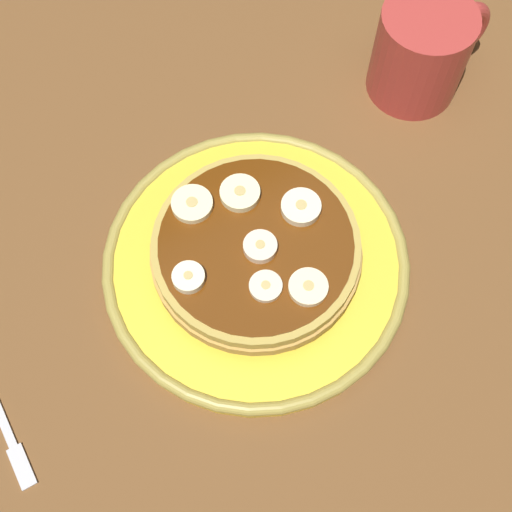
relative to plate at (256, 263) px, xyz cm
name	(u,v)px	position (x,y,z in cm)	size (l,w,h in cm)	color
ground_plane	(256,274)	(0.00, 0.00, -2.53)	(140.00, 140.00, 3.00)	brown
plate	(256,263)	(0.00, 0.00, 0.00)	(27.01, 27.01, 1.91)	yellow
pancake_stack	(257,252)	(0.05, -0.02, 2.37)	(18.04, 18.21, 3.60)	olive
banana_slice_0	(259,247)	(-0.07, -0.66, 4.48)	(2.81, 2.81, 1.02)	#FCE1BC
banana_slice_1	(266,287)	(-1.41, -3.81, 4.33)	(2.69, 2.69, 0.73)	#F3E2BB
banana_slice_2	(308,287)	(1.43, -5.66, 4.39)	(3.20, 3.20, 0.84)	#FEEBB4
banana_slice_3	(301,208)	(4.85, 0.70, 4.47)	(3.40, 3.40, 1.00)	#FBEFC1
banana_slice_4	(187,274)	(-6.32, 0.34, 4.47)	(2.66, 2.66, 1.01)	#F8F1C5
banana_slice_5	(240,193)	(1.17, 4.54, 4.45)	(3.45, 3.45, 0.96)	#FBF2B3
banana_slice_6	(192,204)	(-2.81, 5.75, 4.41)	(3.53, 3.53, 0.87)	#FEF1B2
coffee_mug	(424,50)	(24.43, 9.26, 3.84)	(12.68, 9.00, 9.46)	#B23833
fork	(3,423)	(-24.57, -1.19, -0.78)	(1.35, 13.02, 0.50)	silver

